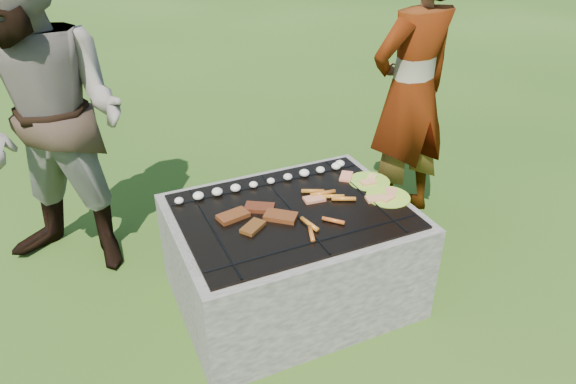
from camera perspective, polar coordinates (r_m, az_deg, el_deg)
name	(u,v)px	position (r m, az deg, el deg)	size (l,w,h in m)	color
lawn	(291,295)	(3.18, 0.38, -11.41)	(60.00, 60.00, 0.00)	#214511
fire_pit	(292,258)	(3.00, 0.40, -7.37)	(1.30, 1.00, 0.62)	#9E968C
mushrooms	(270,180)	(3.06, -1.98, 1.31)	(1.10, 0.08, 0.04)	beige
pork_slabs	(258,216)	(2.74, -3.38, -2.63)	(0.42, 0.31, 0.03)	#96461B
sausages	(324,206)	(2.83, 4.00, -1.58)	(0.42, 0.48, 0.03)	#CA6D21
bread_on_grate	(344,191)	(2.99, 6.23, 0.14)	(0.44, 0.41, 0.02)	#E4A475
plate_far	(369,182)	(3.13, 9.00, 1.12)	(0.32, 0.32, 0.03)	yellow
plate_near	(388,197)	(2.99, 11.07, -0.57)	(0.33, 0.33, 0.03)	#C5DE35
cook	(411,93)	(3.64, 13.52, 10.65)	(0.69, 0.45, 1.89)	gray
bystander	(50,121)	(3.24, -24.97, 7.13)	(0.96, 0.75, 1.98)	#9D9583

